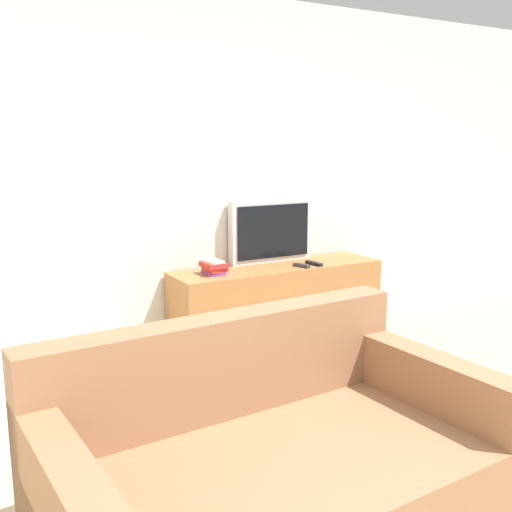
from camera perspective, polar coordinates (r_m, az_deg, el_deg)
wall_back at (r=4.49m, az=-6.34°, el=7.76°), size 9.00×0.06×2.60m
tv_stand at (r=4.69m, az=2.08°, el=-4.51°), size 1.69×0.45×0.59m
television at (r=4.75m, az=1.43°, el=2.43°), size 0.72×0.09×0.50m
couch at (r=2.43m, az=1.53°, el=-20.44°), size 1.75×1.05×0.83m
book_stack at (r=4.33m, az=-4.04°, el=-1.06°), size 0.16×0.19×0.11m
remote_on_stand at (r=4.58m, az=4.36°, el=-0.92°), size 0.08×0.15×0.02m
remote_secondary at (r=4.68m, az=5.54°, el=-0.70°), size 0.05×0.17×0.02m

